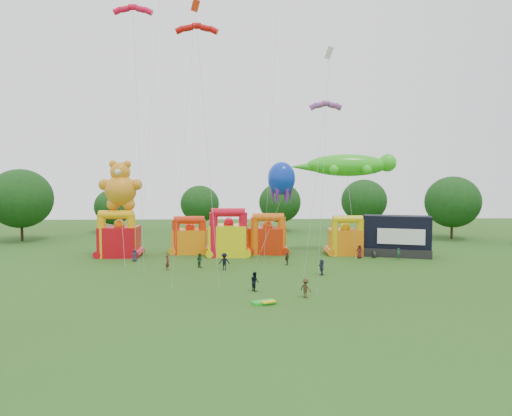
{
  "coord_description": "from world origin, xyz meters",
  "views": [
    {
      "loc": [
        -0.1,
        -34.95,
        10.84
      ],
      "look_at": [
        1.79,
        18.0,
        7.14
      ],
      "focal_mm": 32.0,
      "sensor_mm": 36.0,
      "label": 1
    }
  ],
  "objects_px": {
    "octopus_kite": "(273,213)",
    "spectator_4": "(287,259)",
    "bouncy_castle_0": "(119,239)",
    "teddy_bear_kite": "(122,212)",
    "gecko_kite": "(348,169)",
    "spectator_0": "(135,255)",
    "stage_trailer": "(397,236)",
    "bouncy_castle_2": "(229,238)"
  },
  "relations": [
    {
      "from": "teddy_bear_kite",
      "to": "spectator_4",
      "type": "distance_m",
      "value": 22.28
    },
    {
      "from": "bouncy_castle_0",
      "to": "spectator_0",
      "type": "distance_m",
      "value": 4.94
    },
    {
      "from": "stage_trailer",
      "to": "teddy_bear_kite",
      "type": "height_order",
      "value": "teddy_bear_kite"
    },
    {
      "from": "teddy_bear_kite",
      "to": "spectator_0",
      "type": "relative_size",
      "value": 8.41
    },
    {
      "from": "bouncy_castle_2",
      "to": "octopus_kite",
      "type": "bearing_deg",
      "value": -5.16
    },
    {
      "from": "stage_trailer",
      "to": "teddy_bear_kite",
      "type": "xyz_separation_m",
      "value": [
        -36.66,
        -1.24,
        3.58
      ]
    },
    {
      "from": "bouncy_castle_0",
      "to": "stage_trailer",
      "type": "distance_m",
      "value": 37.62
    },
    {
      "from": "teddy_bear_kite",
      "to": "bouncy_castle_2",
      "type": "bearing_deg",
      "value": 8.18
    },
    {
      "from": "bouncy_castle_0",
      "to": "teddy_bear_kite",
      "type": "height_order",
      "value": "teddy_bear_kite"
    },
    {
      "from": "octopus_kite",
      "to": "spectator_0",
      "type": "distance_m",
      "value": 18.88
    },
    {
      "from": "stage_trailer",
      "to": "spectator_4",
      "type": "bearing_deg",
      "value": -159.28
    },
    {
      "from": "teddy_bear_kite",
      "to": "gecko_kite",
      "type": "relative_size",
      "value": 0.86
    },
    {
      "from": "teddy_bear_kite",
      "to": "octopus_kite",
      "type": "bearing_deg",
      "value": 4.14
    },
    {
      "from": "stage_trailer",
      "to": "octopus_kite",
      "type": "xyz_separation_m",
      "value": [
        -16.8,
        0.2,
        3.15
      ]
    },
    {
      "from": "bouncy_castle_2",
      "to": "spectator_4",
      "type": "bearing_deg",
      "value": -42.3
    },
    {
      "from": "bouncy_castle_2",
      "to": "teddy_bear_kite",
      "type": "relative_size",
      "value": 0.51
    },
    {
      "from": "bouncy_castle_2",
      "to": "spectator_0",
      "type": "xyz_separation_m",
      "value": [
        -11.87,
        -3.64,
        -1.74
      ]
    },
    {
      "from": "teddy_bear_kite",
      "to": "spectator_0",
      "type": "bearing_deg",
      "value": -40.66
    },
    {
      "from": "stage_trailer",
      "to": "gecko_kite",
      "type": "height_order",
      "value": "gecko_kite"
    },
    {
      "from": "spectator_4",
      "to": "stage_trailer",
      "type": "bearing_deg",
      "value": 148.04
    },
    {
      "from": "stage_trailer",
      "to": "spectator_0",
      "type": "bearing_deg",
      "value": -175.23
    },
    {
      "from": "gecko_kite",
      "to": "spectator_0",
      "type": "bearing_deg",
      "value": -167.57
    },
    {
      "from": "bouncy_castle_0",
      "to": "bouncy_castle_2",
      "type": "bearing_deg",
      "value": -0.07
    },
    {
      "from": "spectator_4",
      "to": "gecko_kite",
      "type": "bearing_deg",
      "value": 171.66
    },
    {
      "from": "bouncy_castle_2",
      "to": "spectator_4",
      "type": "distance_m",
      "value": 10.0
    },
    {
      "from": "spectator_0",
      "to": "bouncy_castle_2",
      "type": "bearing_deg",
      "value": 6.4
    },
    {
      "from": "stage_trailer",
      "to": "bouncy_castle_2",
      "type": "bearing_deg",
      "value": 178.14
    },
    {
      "from": "bouncy_castle_2",
      "to": "stage_trailer",
      "type": "xyz_separation_m",
      "value": [
        22.85,
        -0.74,
        0.17
      ]
    },
    {
      "from": "gecko_kite",
      "to": "octopus_kite",
      "type": "relative_size",
      "value": 1.18
    },
    {
      "from": "octopus_kite",
      "to": "spectator_4",
      "type": "bearing_deg",
      "value": -78.5
    },
    {
      "from": "gecko_kite",
      "to": "stage_trailer",
      "type": "bearing_deg",
      "value": -29.59
    },
    {
      "from": "spectator_0",
      "to": "octopus_kite",
      "type": "bearing_deg",
      "value": -0.85
    },
    {
      "from": "bouncy_castle_0",
      "to": "bouncy_castle_2",
      "type": "height_order",
      "value": "bouncy_castle_2"
    },
    {
      "from": "gecko_kite",
      "to": "spectator_0",
      "type": "relative_size",
      "value": 9.84
    },
    {
      "from": "teddy_bear_kite",
      "to": "bouncy_castle_0",
      "type": "bearing_deg",
      "value": 115.55
    },
    {
      "from": "stage_trailer",
      "to": "gecko_kite",
      "type": "xyz_separation_m",
      "value": [
        -6.03,
        3.43,
        9.2
      ]
    },
    {
      "from": "bouncy_castle_0",
      "to": "stage_trailer",
      "type": "xyz_separation_m",
      "value": [
        37.61,
        -0.76,
        0.26
      ]
    },
    {
      "from": "octopus_kite",
      "to": "bouncy_castle_2",
      "type": "bearing_deg",
      "value": 174.84
    },
    {
      "from": "bouncy_castle_0",
      "to": "stage_trailer",
      "type": "height_order",
      "value": "bouncy_castle_0"
    },
    {
      "from": "stage_trailer",
      "to": "gecko_kite",
      "type": "bearing_deg",
      "value": 150.41
    },
    {
      "from": "bouncy_castle_0",
      "to": "teddy_bear_kite",
      "type": "xyz_separation_m",
      "value": [
        0.96,
        -2.0,
        3.84
      ]
    },
    {
      "from": "bouncy_castle_2",
      "to": "stage_trailer",
      "type": "distance_m",
      "value": 22.86
    }
  ]
}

